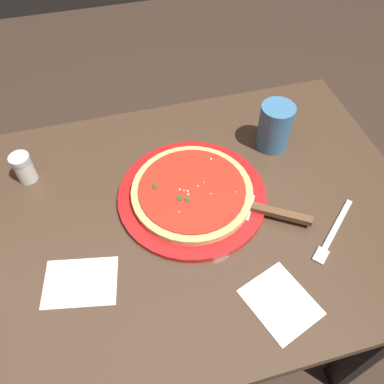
# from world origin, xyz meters

# --- Properties ---
(ground_plane) EXTENTS (5.00, 5.00, 0.00)m
(ground_plane) POSITION_xyz_m (0.00, 0.00, 0.00)
(ground_plane) COLOR #38281E
(restaurant_table) EXTENTS (1.02, 0.73, 0.74)m
(restaurant_table) POSITION_xyz_m (0.00, 0.00, 0.59)
(restaurant_table) COLOR black
(restaurant_table) RESTS_ON ground_plane
(serving_plate) EXTENTS (0.34, 0.34, 0.01)m
(serving_plate) POSITION_xyz_m (0.02, 0.04, 0.74)
(serving_plate) COLOR red
(serving_plate) RESTS_ON restaurant_table
(pizza) EXTENTS (0.27, 0.27, 0.02)m
(pizza) POSITION_xyz_m (0.02, 0.04, 0.76)
(pizza) COLOR #DBB26B
(pizza) RESTS_ON serving_plate
(pizza_server) EXTENTS (0.21, 0.15, 0.01)m
(pizza_server) POSITION_xyz_m (0.16, -0.05, 0.76)
(pizza_server) COLOR silver
(pizza_server) RESTS_ON serving_plate
(cup_tall_drink) EXTENTS (0.08, 0.08, 0.12)m
(cup_tall_drink) POSITION_xyz_m (0.26, 0.15, 0.80)
(cup_tall_drink) COLOR teal
(cup_tall_drink) RESTS_ON restaurant_table
(napkin_folded_right) EXTENTS (0.16, 0.13, 0.00)m
(napkin_folded_right) POSITION_xyz_m (-0.25, -0.11, 0.74)
(napkin_folded_right) COLOR white
(napkin_folded_right) RESTS_ON restaurant_table
(napkin_loose_left) EXTENTS (0.15, 0.16, 0.00)m
(napkin_loose_left) POSITION_xyz_m (0.12, -0.25, 0.74)
(napkin_loose_left) COLOR white
(napkin_loose_left) RESTS_ON restaurant_table
(fork) EXTENTS (0.15, 0.14, 0.00)m
(fork) POSITION_xyz_m (0.28, -0.14, 0.74)
(fork) COLOR silver
(fork) RESTS_ON restaurant_table
(parmesan_shaker) EXTENTS (0.05, 0.05, 0.07)m
(parmesan_shaker) POSITION_xyz_m (-0.34, 0.19, 0.78)
(parmesan_shaker) COLOR silver
(parmesan_shaker) RESTS_ON restaurant_table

